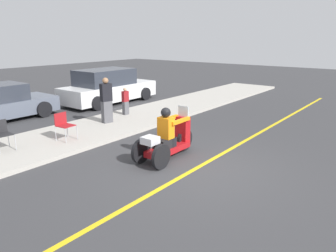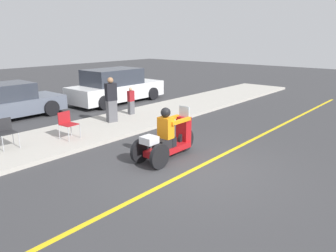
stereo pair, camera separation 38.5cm
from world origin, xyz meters
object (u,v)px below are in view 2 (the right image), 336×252
at_px(spectator_far_back, 131,101).
at_px(folding_chair_set_back, 6,130).
at_px(motorcycle_trike, 168,140).
at_px(parked_car_lot_center, 4,103).
at_px(parked_car_lot_right, 116,87).
at_px(spectator_end_of_line, 111,101).
at_px(folding_chair_curbside, 67,122).

relative_size(spectator_far_back, folding_chair_set_back, 1.34).
relative_size(motorcycle_trike, parked_car_lot_center, 0.48).
height_order(motorcycle_trike, parked_car_lot_center, parked_car_lot_center).
bearing_deg(parked_car_lot_right, spectator_end_of_line, -132.80).
bearing_deg(folding_chair_set_back, motorcycle_trike, -56.50).
distance_m(folding_chair_set_back, parked_car_lot_right, 7.49).
bearing_deg(folding_chair_curbside, motorcycle_trike, -74.16).
bearing_deg(folding_chair_set_back, folding_chair_curbside, -19.21).
bearing_deg(parked_car_lot_right, motorcycle_trike, -121.24).
xyz_separation_m(folding_chair_set_back, folding_chair_curbside, (1.61, -0.56, 0.00)).
distance_m(motorcycle_trike, parked_car_lot_center, 7.73).
distance_m(motorcycle_trike, spectator_far_back, 4.90).
height_order(folding_chair_curbside, parked_car_lot_right, parked_car_lot_right).
height_order(spectator_end_of_line, folding_chair_curbside, spectator_end_of_line).
relative_size(motorcycle_trike, spectator_far_back, 1.93).
bearing_deg(folding_chair_curbside, parked_car_lot_right, 35.80).
distance_m(spectator_far_back, parked_car_lot_right, 3.30).
relative_size(spectator_end_of_line, folding_chair_set_back, 2.00).
bearing_deg(spectator_far_back, parked_car_lot_right, 59.75).
distance_m(parked_car_lot_right, parked_car_lot_center, 5.18).
relative_size(spectator_end_of_line, spectator_far_back, 1.49).
bearing_deg(folding_chair_curbside, folding_chair_set_back, 160.79).
height_order(motorcycle_trike, folding_chair_curbside, motorcycle_trike).
height_order(spectator_end_of_line, parked_car_lot_center, spectator_end_of_line).
bearing_deg(folding_chair_curbside, parked_car_lot_center, 89.40).
relative_size(spectator_far_back, folding_chair_curbside, 1.34).
height_order(motorcycle_trike, spectator_far_back, motorcycle_trike).
xyz_separation_m(motorcycle_trike, folding_chair_set_back, (-2.54, 3.83, 0.12)).
distance_m(folding_chair_curbside, parked_car_lot_right, 6.38).
relative_size(spectator_far_back, parked_car_lot_center, 0.25).
distance_m(spectator_far_back, folding_chair_curbside, 3.63).
bearing_deg(folding_chair_set_back, spectator_far_back, 3.63).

